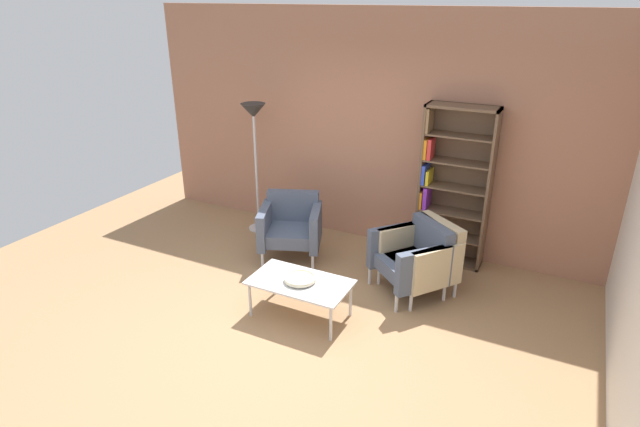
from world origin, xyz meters
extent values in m
plane|color=#9E7751|center=(0.00, 0.00, 0.00)|extent=(8.32, 8.32, 0.00)
cube|color=#A87056|center=(0.00, 2.46, 1.45)|extent=(6.40, 0.12, 2.90)
cube|color=brown|center=(0.67, 2.23, 0.95)|extent=(0.03, 0.30, 1.90)
cube|color=brown|center=(1.44, 2.23, 0.95)|extent=(0.03, 0.30, 1.90)
cube|color=brown|center=(1.06, 2.23, 1.89)|extent=(0.80, 0.30, 0.03)
cube|color=brown|center=(1.06, 2.23, 0.01)|extent=(0.80, 0.30, 0.03)
cube|color=brown|center=(1.06, 2.37, 0.95)|extent=(0.80, 0.02, 1.90)
cube|color=brown|center=(1.06, 2.23, 0.34)|extent=(0.76, 0.28, 0.02)
cube|color=brown|center=(1.06, 2.23, 0.64)|extent=(0.76, 0.28, 0.02)
cube|color=brown|center=(1.06, 2.23, 0.95)|extent=(0.76, 0.28, 0.02)
cube|color=brown|center=(1.06, 2.23, 1.26)|extent=(0.76, 0.28, 0.02)
cube|color=brown|center=(1.06, 2.23, 1.56)|extent=(0.76, 0.28, 0.02)
cube|color=black|center=(0.71, 2.20, 0.14)|extent=(0.04, 0.22, 0.19)
cube|color=purple|center=(0.77, 2.19, 0.17)|extent=(0.04, 0.20, 0.25)
cube|color=blue|center=(0.70, 2.18, 0.43)|extent=(0.02, 0.17, 0.17)
cube|color=orange|center=(0.73, 2.20, 0.45)|extent=(0.02, 0.21, 0.19)
cube|color=orange|center=(0.70, 2.18, 0.76)|extent=(0.03, 0.18, 0.21)
cube|color=purple|center=(0.75, 2.21, 0.79)|extent=(0.04, 0.23, 0.27)
cube|color=blue|center=(0.71, 2.21, 1.08)|extent=(0.04, 0.24, 0.23)
cube|color=yellow|center=(0.76, 2.20, 1.05)|extent=(0.03, 0.22, 0.17)
cube|color=orange|center=(0.71, 2.18, 1.38)|extent=(0.04, 0.18, 0.23)
cube|color=red|center=(0.75, 2.19, 1.39)|extent=(0.04, 0.20, 0.24)
cube|color=olive|center=(0.70, 2.21, 1.71)|extent=(0.03, 0.24, 0.28)
cube|color=silver|center=(0.02, 0.37, 0.39)|extent=(1.00, 0.56, 0.02)
cylinder|color=silver|center=(-0.43, 0.14, 0.19)|extent=(0.03, 0.03, 0.38)
cylinder|color=silver|center=(0.47, 0.14, 0.19)|extent=(0.03, 0.03, 0.38)
cylinder|color=silver|center=(-0.43, 0.60, 0.19)|extent=(0.03, 0.03, 0.38)
cylinder|color=silver|center=(0.47, 0.60, 0.19)|extent=(0.03, 0.03, 0.38)
cylinder|color=beige|center=(0.02, 0.37, 0.41)|extent=(0.13, 0.13, 0.02)
cylinder|color=beige|center=(0.02, 0.37, 0.43)|extent=(0.32, 0.32, 0.02)
torus|color=beige|center=(0.02, 0.37, 0.44)|extent=(0.32, 0.32, 0.02)
cube|color=#4C566B|center=(-0.69, 1.42, 0.32)|extent=(0.81, 0.78, 0.16)
cube|color=#4C566B|center=(-0.79, 1.68, 0.59)|extent=(0.64, 0.35, 0.38)
cube|color=#4C566B|center=(-0.97, 1.29, 0.43)|extent=(0.32, 0.61, 0.46)
cube|color=#4C566B|center=(-0.39, 1.52, 0.43)|extent=(0.32, 0.61, 0.46)
cylinder|color=silver|center=(-0.85, 1.03, 0.12)|extent=(0.04, 0.04, 0.24)
cylinder|color=silver|center=(-0.29, 1.25, 0.12)|extent=(0.04, 0.04, 0.24)
cylinder|color=silver|center=(-1.06, 1.56, 0.12)|extent=(0.04, 0.04, 0.24)
cylinder|color=silver|center=(-0.51, 1.79, 0.12)|extent=(0.04, 0.04, 0.24)
cube|color=#4C566B|center=(0.85, 1.31, 0.32)|extent=(0.86, 0.86, 0.16)
cube|color=#4C566B|center=(1.02, 1.51, 0.59)|extent=(0.56, 0.51, 0.38)
cube|color=#4C566B|center=(0.60, 1.50, 0.43)|extent=(0.48, 0.53, 0.46)
cube|color=#4C566B|center=(1.07, 1.09, 0.43)|extent=(0.48, 0.53, 0.46)
cylinder|color=silver|center=(0.42, 1.27, 0.12)|extent=(0.04, 0.04, 0.24)
cylinder|color=silver|center=(0.87, 0.88, 0.12)|extent=(0.04, 0.04, 0.24)
cylinder|color=silver|center=(0.80, 1.71, 0.12)|extent=(0.04, 0.04, 0.24)
cylinder|color=silver|center=(1.25, 1.31, 0.12)|extent=(0.04, 0.04, 0.24)
cube|color=#C6B289|center=(0.93, 1.39, 0.32)|extent=(0.86, 0.85, 0.16)
cube|color=#C6B289|center=(1.09, 1.61, 0.59)|extent=(0.59, 0.48, 0.38)
cube|color=#C6B289|center=(0.67, 1.56, 0.43)|extent=(0.45, 0.56, 0.46)
cube|color=#C6B289|center=(1.17, 1.19, 0.43)|extent=(0.45, 0.56, 0.46)
cylinder|color=silver|center=(0.51, 1.32, 0.12)|extent=(0.04, 0.04, 0.24)
cylinder|color=silver|center=(0.99, 0.96, 0.12)|extent=(0.04, 0.04, 0.24)
cylinder|color=silver|center=(0.85, 1.79, 0.12)|extent=(0.04, 0.04, 0.24)
cylinder|color=silver|center=(1.34, 1.43, 0.12)|extent=(0.04, 0.04, 0.24)
cylinder|color=silver|center=(-1.51, 1.96, 0.01)|extent=(0.28, 0.28, 0.02)
cylinder|color=silver|center=(-1.51, 1.96, 0.85)|extent=(0.03, 0.03, 1.65)
cone|color=#2D2D2D|center=(-1.51, 1.96, 1.65)|extent=(0.32, 0.32, 0.18)
camera|label=1|loc=(2.20, -3.50, 3.03)|focal=29.03mm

